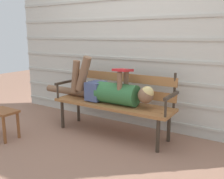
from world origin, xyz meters
name	(u,v)px	position (x,y,z in m)	size (l,w,h in m)	color
ground_plane	(108,136)	(0.00, 0.00, 0.00)	(12.00, 12.00, 0.00)	#936B56
house_siding	(132,39)	(0.00, 0.62, 1.23)	(4.27, 0.08, 2.46)	beige
park_bench	(115,99)	(0.00, 0.17, 0.47)	(1.61, 0.46, 0.85)	#9E6638
reclining_person	(108,90)	(-0.06, 0.10, 0.59)	(1.76, 0.27, 0.60)	#33703D
footstool	(3,117)	(-1.08, -0.74, 0.28)	(0.37, 0.25, 0.37)	brown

